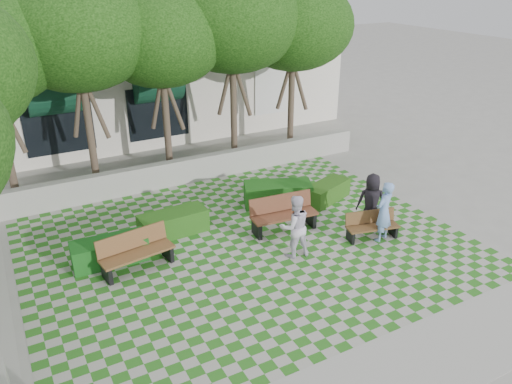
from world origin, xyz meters
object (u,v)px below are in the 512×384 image
hedge_midleft (173,223)px  hedge_west (110,251)px  hedge_midright (278,194)px  hedge_east (327,192)px  person_dark (371,202)px  bench_east (372,226)px  person_blue (384,212)px  bench_west (136,252)px  bench_mid (283,214)px  person_white (295,226)px

hedge_midleft → hedge_west: 2.14m
hedge_west → hedge_midright: bearing=8.8°
hedge_east → person_dark: (-0.01, -2.20, 0.56)m
bench_east → person_blue: size_ratio=0.89×
hedge_midright → hedge_midleft: hedge_midright is taller
hedge_midright → bench_east: bearing=-68.2°
hedge_west → bench_west: bearing=-49.0°
bench_east → person_dark: (0.34, 0.49, 0.49)m
person_blue → person_dark: 0.74m
bench_mid → bench_west: bearing=-174.7°
bench_east → bench_west: (-6.49, 1.68, 0.10)m
person_blue → person_dark: bearing=-122.4°
person_white → bench_east: bearing=-177.2°
person_blue → person_white: bearing=-30.1°
bench_east → bench_mid: bench_mid is taller
hedge_east → hedge_west: size_ratio=0.92×
bench_east → person_blue: 0.59m
bench_west → hedge_east: bearing=-0.3°
person_white → hedge_east: bearing=-130.9°
bench_mid → person_white: 1.53m
hedge_east → hedge_west: 7.40m
bench_mid → person_blue: 2.92m
hedge_midright → hedge_west: 5.83m
bench_west → hedge_midleft: 1.98m
bench_east → hedge_midright: bearing=125.4°
hedge_midleft → bench_east: bearing=-30.8°
bench_east → hedge_west: bench_east is taller
bench_east → person_white: 2.58m
hedge_east → hedge_west: hedge_west is taller
person_blue → hedge_east: bearing=-113.1°
bench_mid → hedge_east: size_ratio=1.14×
bench_west → hedge_west: (-0.54, 0.63, -0.15)m
hedge_east → hedge_midleft: size_ratio=0.91×
hedge_midleft → person_white: 3.72m
bench_east → hedge_west: bearing=175.4°
hedge_east → hedge_west: (-7.39, -0.39, 0.03)m
bench_west → person_blue: 6.95m
bench_west → person_blue: size_ratio=1.11×
bench_mid → bench_west: bench_mid is taller
hedge_midright → person_blue: 3.76m
hedge_east → bench_east: bearing=-97.5°
hedge_midright → person_dark: size_ratio=1.26×
bench_west → hedge_midleft: (1.49, 1.30, -0.14)m
hedge_midright → person_blue: person_blue is taller
hedge_west → person_dark: 7.62m
hedge_east → person_white: size_ratio=1.01×
hedge_midright → hedge_midleft: 3.73m
bench_east → hedge_midleft: bench_east is taller
hedge_west → person_blue: bearing=-19.4°
bench_mid → bench_west: size_ratio=1.03×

